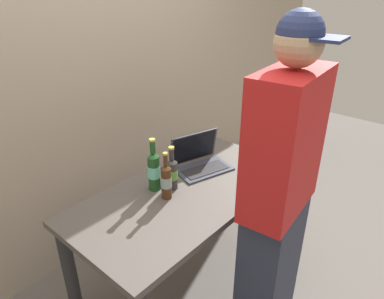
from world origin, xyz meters
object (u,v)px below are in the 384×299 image
(laptop, at_px, (200,160))
(beer_bottle_green, at_px, (154,170))
(beer_bottle_amber, at_px, (172,173))
(beer_bottle_dark, at_px, (166,181))
(person_figure, at_px, (277,207))

(laptop, relative_size, beer_bottle_green, 1.26)
(beer_bottle_amber, bearing_deg, beer_bottle_green, 136.51)
(beer_bottle_dark, xyz_separation_m, person_figure, (0.14, -0.62, 0.04))
(beer_bottle_amber, bearing_deg, person_figure, -86.08)
(beer_bottle_green, bearing_deg, person_figure, -80.57)
(person_figure, bearing_deg, beer_bottle_green, 99.43)
(beer_bottle_green, bearing_deg, laptop, -5.10)
(beer_bottle_green, bearing_deg, beer_bottle_amber, -43.49)
(beer_bottle_amber, height_order, person_figure, person_figure)
(beer_bottle_green, distance_m, person_figure, 0.75)
(beer_bottle_green, relative_size, beer_bottle_amber, 1.20)
(laptop, xyz_separation_m, beer_bottle_green, (-0.38, 0.03, 0.08))
(laptop, bearing_deg, beer_bottle_dark, -167.95)
(beer_bottle_green, height_order, beer_bottle_dark, beer_bottle_green)
(laptop, height_order, person_figure, person_figure)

